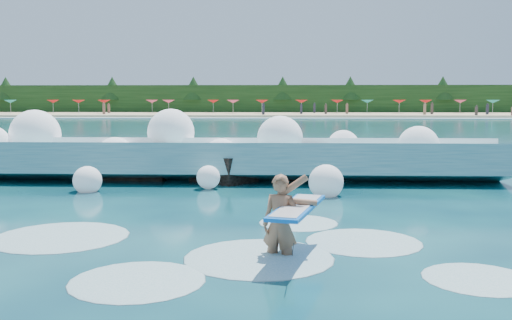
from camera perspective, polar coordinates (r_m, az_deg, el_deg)
The scene contains 11 objects.
ground at distance 11.58m, azimuth -7.91°, elevation -6.94°, with size 200.00×200.00×0.00m, color #07273B.
beach at distance 89.15m, azimuth 1.07°, elevation 4.56°, with size 140.00×20.00×0.40m, color tan.
wet_band at distance 78.16m, azimuth 0.88°, elevation 4.22°, with size 140.00×5.00×0.08m, color silver.
treeline at distance 99.12m, azimuth 1.20°, elevation 6.04°, with size 140.00×4.00×5.00m, color black.
breaking_wave at distance 18.77m, azimuth -5.91°, elevation -0.10°, with size 19.40×2.96×1.67m.
rock_cluster at distance 18.92m, azimuth -4.16°, elevation -0.48°, with size 8.14×3.32×1.38m.
surfer_with_board at distance 9.42m, azimuth 2.84°, elevation -6.08°, with size 1.17×2.87×1.66m.
wave_spray at distance 18.77m, azimuth -7.94°, elevation 1.59°, with size 15.20×5.07×2.37m.
surf_foam at distance 10.07m, azimuth -3.75°, elevation -8.88°, with size 9.16×5.79×0.13m.
beach_umbrellas at distance 91.12m, azimuth 1.15°, elevation 5.88°, with size 111.29×6.75×0.50m.
beachgoers at distance 86.82m, azimuth 5.10°, elevation 5.10°, with size 87.73×13.02×1.94m.
Camera 1 is at (2.04, -11.09, 2.60)m, focal length 40.00 mm.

